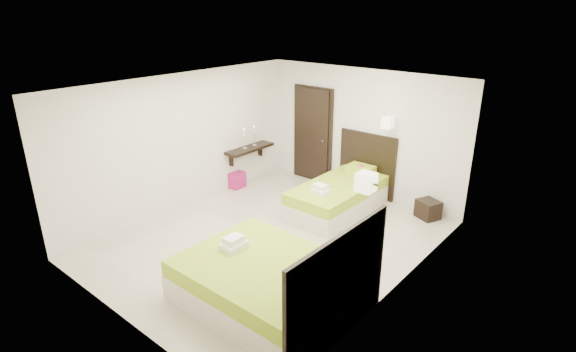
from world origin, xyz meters
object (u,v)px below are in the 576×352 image
Objects in this scene: bed_single at (340,194)px; nightstand at (428,209)px; ottoman at (235,180)px; bed_double at (272,283)px.

bed_single is 5.50× the size of nightstand.
ottoman is (-2.40, -0.52, -0.15)m from bed_single.
bed_single is 0.94× the size of bed_double.
ottoman is at bearing -138.01° from nightstand.
nightstand is at bearing 82.70° from bed_double.
nightstand is 1.13× the size of ottoman.
bed_double is at bearing -72.30° from bed_single.
bed_double is 5.88× the size of nightstand.
bed_single is 3.23m from bed_double.
bed_single is 1.66m from nightstand.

